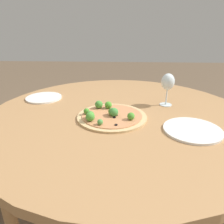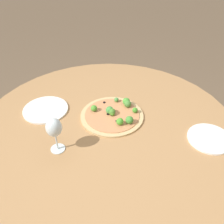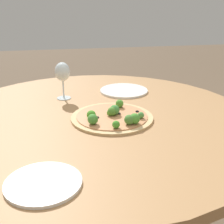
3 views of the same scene
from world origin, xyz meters
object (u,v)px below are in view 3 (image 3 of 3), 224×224
Objects in this scene: plate_near at (43,183)px; plate_far at (124,91)px; pizza at (113,117)px; wine_glass at (62,73)px.

plate_near is 0.89m from plate_far.
plate_far is (0.37, -0.13, -0.01)m from pizza.
wine_glass is (0.31, 0.19, 0.12)m from pizza.
pizza is 1.89× the size of wine_glass.
wine_glass is 0.75m from plate_near.
plate_near is at bearing 173.85° from wine_glass.
plate_near is at bearing 153.45° from plate_far.
wine_glass reaches higher than pizza.
plate_near is (-0.74, 0.08, -0.13)m from wine_glass.
plate_far is (0.80, -0.40, 0.00)m from plate_near.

